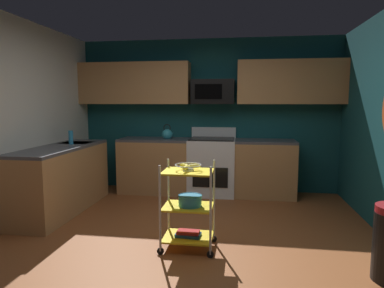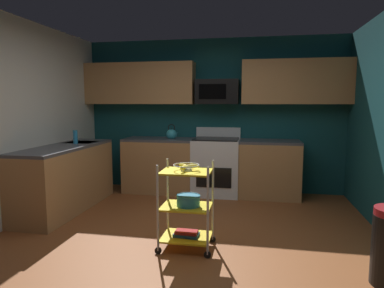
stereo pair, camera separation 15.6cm
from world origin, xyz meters
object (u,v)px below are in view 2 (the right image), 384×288
at_px(fruit_bowl, 186,166).
at_px(microwave, 217,92).
at_px(mixing_bowl_large, 188,200).
at_px(book_stack, 186,234).
at_px(rolling_cart, 186,206).
at_px(dish_soap_bottle, 75,137).
at_px(oven_range, 216,166).
at_px(kettle, 172,134).

bearing_deg(fruit_bowl, microwave, 88.73).
bearing_deg(mixing_bowl_large, book_stack, -180.00).
height_order(rolling_cart, dish_soap_bottle, dish_soap_bottle).
xyz_separation_m(microwave, fruit_bowl, (-0.05, -2.30, -0.82)).
bearing_deg(book_stack, fruit_bowl, 135.00).
bearing_deg(oven_range, mixing_bowl_large, -90.81).
distance_m(mixing_bowl_large, dish_soap_bottle, 2.36).
bearing_deg(dish_soap_bottle, fruit_bowl, -32.48).
relative_size(microwave, fruit_bowl, 2.57).
bearing_deg(oven_range, dish_soap_bottle, -153.92).
bearing_deg(kettle, mixing_bowl_large, -71.61).
bearing_deg(fruit_bowl, oven_range, 88.66).
distance_m(mixing_bowl_large, kettle, 2.36).
relative_size(mixing_bowl_large, kettle, 0.95).
bearing_deg(dish_soap_bottle, kettle, 38.36).
xyz_separation_m(book_stack, dish_soap_bottle, (-1.93, 1.23, 0.86)).
distance_m(book_stack, kettle, 2.45).
xyz_separation_m(rolling_cart, kettle, (-0.71, 2.19, 0.54)).
height_order(kettle, dish_soap_bottle, kettle).
height_order(microwave, mixing_bowl_large, microwave).
height_order(fruit_bowl, kettle, kettle).
relative_size(microwave, rolling_cart, 0.77).
distance_m(rolling_cart, book_stack, 0.30).
relative_size(rolling_cart, fruit_bowl, 3.36).
relative_size(fruit_bowl, kettle, 1.03).
height_order(mixing_bowl_large, book_stack, mixing_bowl_large).
xyz_separation_m(oven_range, book_stack, (-0.05, -2.20, -0.32)).
bearing_deg(book_stack, mixing_bowl_large, 0.00).
height_order(oven_range, dish_soap_bottle, dish_soap_bottle).
height_order(microwave, kettle, microwave).
xyz_separation_m(microwave, book_stack, (-0.05, -2.30, -1.54)).
distance_m(oven_range, dish_soap_bottle, 2.27).
relative_size(fruit_bowl, mixing_bowl_large, 1.08).
bearing_deg(oven_range, fruit_bowl, -91.34).
distance_m(rolling_cart, mixing_bowl_large, 0.07).
distance_m(mixing_bowl_large, book_stack, 0.36).
height_order(microwave, fruit_bowl, microwave).
bearing_deg(rolling_cart, oven_range, 88.66).
height_order(fruit_bowl, mixing_bowl_large, fruit_bowl).
bearing_deg(rolling_cart, microwave, 88.73).
relative_size(rolling_cart, mixing_bowl_large, 3.63).
bearing_deg(mixing_bowl_large, dish_soap_bottle, 147.79).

